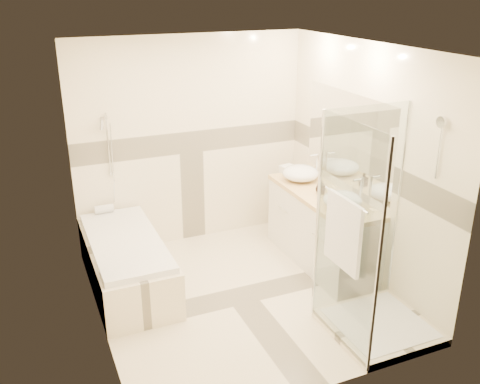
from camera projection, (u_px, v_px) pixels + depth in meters
name	position (u px, v px, depth m)	size (l,w,h in m)	color
room	(245.00, 181.00, 5.10)	(2.82, 3.02, 2.52)	#F8E8C5
bathtub	(127.00, 260.00, 5.60)	(0.75, 1.70, 0.56)	#FDEECB
vanity	(321.00, 229.00, 6.04)	(0.58, 1.62, 0.85)	white
shower_enclosure	(367.00, 282.00, 4.82)	(0.96, 0.93, 2.04)	#FDEECB
vessel_sink_near	(301.00, 173.00, 6.27)	(0.43, 0.43, 0.17)	white
vessel_sink_far	(342.00, 200.00, 5.52)	(0.40, 0.40, 0.16)	white
faucet_near	(317.00, 164.00, 6.32)	(0.12, 0.03, 0.30)	silver
faucet_far	(361.00, 189.00, 5.56)	(0.12, 0.03, 0.30)	silver
amenity_bottle_a	(321.00, 187.00, 5.88)	(0.07, 0.07, 0.15)	black
amenity_bottle_b	(321.00, 187.00, 5.88)	(0.11, 0.11, 0.15)	black
folded_towels	(291.00, 171.00, 6.48)	(0.17, 0.28, 0.09)	white
rolled_towel	(104.00, 209.00, 6.11)	(0.10, 0.10, 0.21)	white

